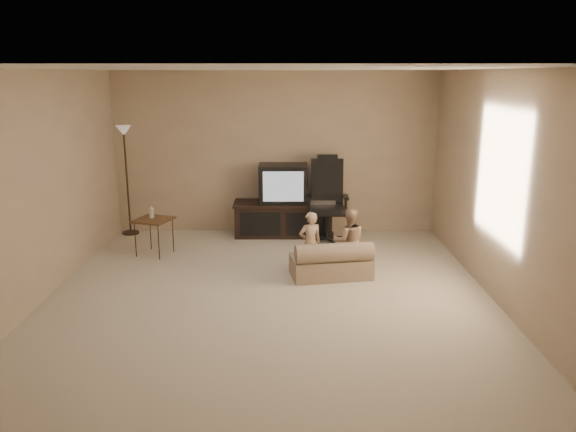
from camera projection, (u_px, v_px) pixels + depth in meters
name	position (u px, v px, depth m)	size (l,w,h in m)	color
floor	(270.00, 295.00, 6.38)	(5.50, 5.50, 0.00)	beige
room_shell	(269.00, 163.00, 6.00)	(5.50, 5.50, 5.50)	silver
tv_stand	(284.00, 206.00, 8.68)	(1.56, 0.59, 1.11)	black
office_chair	(327.00, 210.00, 8.43)	(0.62, 0.64, 1.28)	black
side_table	(153.00, 220.00, 7.73)	(0.59, 0.59, 0.69)	brown
floor_lamp	(125.00, 156.00, 8.55)	(0.26, 0.26, 1.69)	#312315
child_sofa	(332.00, 263.00, 6.90)	(1.04, 0.70, 0.47)	gray
toddler_left	(310.00, 243.00, 6.99)	(0.29, 0.21, 0.80)	tan
toddler_right	(349.00, 241.00, 7.05)	(0.40, 0.22, 0.82)	tan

